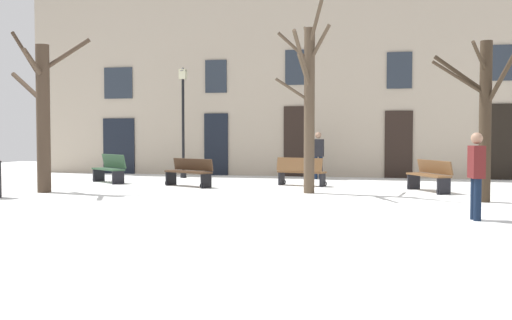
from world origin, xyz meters
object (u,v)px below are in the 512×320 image
bench_back_to_back_left (430,175)px  bench_near_center_tree (110,169)px  tree_right_of_center (309,100)px  bench_facing_shops (301,172)px  bench_near_lamp (189,172)px  streetlamp (183,111)px  person_crossing_plaza (318,153)px  tree_left_of_center (43,112)px  tree_foreground (484,115)px  person_near_bench (476,172)px

bench_back_to_back_left → bench_near_center_tree: 10.17m
tree_right_of_center → bench_facing_shops: 3.12m
bench_near_center_tree → bench_near_lamp: 3.15m
streetlamp → bench_back_to_back_left: size_ratio=2.34×
streetlamp → person_crossing_plaza: bearing=5.2°
tree_left_of_center → bench_near_center_tree: bearing=85.1°
streetlamp → bench_back_to_back_left: streetlamp is taller
tree_foreground → bench_near_center_tree: tree_foreground is taller
tree_right_of_center → tree_left_of_center: (-7.19, -1.37, -0.32)m
tree_right_of_center → tree_left_of_center: 7.32m
tree_left_of_center → person_crossing_plaza: bearing=43.3°
tree_left_of_center → person_crossing_plaza: (6.82, 6.42, -1.30)m
person_crossing_plaza → person_near_bench: size_ratio=1.02×
tree_foreground → bench_near_center_tree: (-11.23, 3.19, -1.59)m
bench_near_lamp → bench_near_center_tree: bearing=-167.5°
tree_foreground → person_near_bench: 3.42m
bench_near_lamp → person_near_bench: 9.44m
tree_foreground → person_crossing_plaza: (-4.69, 6.22, -1.13)m
tree_right_of_center → bench_near_center_tree: tree_right_of_center is taller
tree_right_of_center → bench_near_center_tree: bearing=163.7°
streetlamp → bench_near_center_tree: (-1.63, -2.58, -1.99)m
tree_foreground → person_crossing_plaza: size_ratio=2.27×
tree_left_of_center → bench_near_center_tree: tree_left_of_center is taller
person_crossing_plaza → bench_near_center_tree: bearing=-151.5°
tree_left_of_center → bench_back_to_back_left: tree_left_of_center is taller
streetlamp → person_near_bench: (9.03, -8.95, -1.55)m
bench_back_to_back_left → bench_facing_shops: size_ratio=1.09×
tree_right_of_center → bench_near_lamp: bearing=162.4°
tree_left_of_center → tree_foreground: bearing=1.0°
bench_near_lamp → person_crossing_plaza: person_crossing_plaza is taller
bench_near_lamp → streetlamp: bearing=139.9°
bench_back_to_back_left → bench_near_center_tree: size_ratio=1.14×
bench_back_to_back_left → person_crossing_plaza: person_crossing_plaza is taller
streetlamp → bench_near_center_tree: 3.65m
tree_right_of_center → person_near_bench: size_ratio=3.35×
bench_near_center_tree → bench_facing_shops: bearing=38.8°
tree_right_of_center → person_crossing_plaza: 5.31m
tree_left_of_center → person_crossing_plaza: tree_left_of_center is taller
person_crossing_plaza → tree_right_of_center: bearing=-82.2°
tree_foreground → tree_left_of_center: tree_left_of_center is taller
tree_foreground → bench_facing_shops: (-4.88, 3.41, -1.61)m
tree_foreground → bench_near_lamp: bearing=163.7°
bench_back_to_back_left → bench_facing_shops: bearing=-133.5°
streetlamp → bench_near_center_tree: bearing=-122.3°
bench_near_center_tree → person_crossing_plaza: size_ratio=0.91×
streetlamp → tree_foreground: bearing=-31.1°
tree_foreground → tree_left_of_center: (-11.51, -0.20, 0.17)m
streetlamp → person_near_bench: 12.81m
person_near_bench → bench_near_lamp: bearing=42.4°
bench_near_center_tree → person_near_bench: bearing=6.0°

